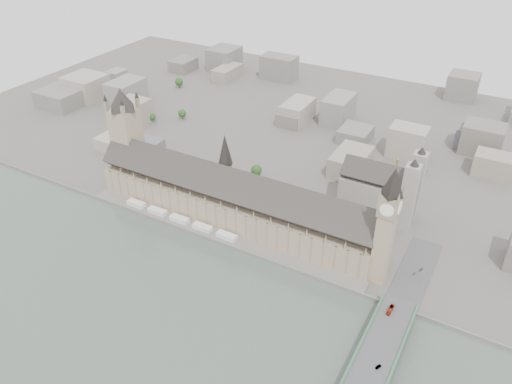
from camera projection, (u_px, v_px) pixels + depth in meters
The scene contains 16 objects.
ground at pixel (221, 232), 437.96m from camera, with size 900.00×900.00×0.00m, color #595651.
river_thames at pixel (81, 370), 317.27m from camera, with size 600.00×600.00×0.00m, color #4A584D.
embankment_wall at pixel (212, 240), 426.17m from camera, with size 600.00×1.50×3.00m, color slate.
river_terrace at pixel (217, 235), 431.93m from camera, with size 270.00×15.00×2.00m, color slate.
terrace_tents at pixel (179, 219), 447.09m from camera, with size 118.00×7.00×4.00m.
palace_of_westminster at pixel (232, 199), 440.01m from camera, with size 265.00×40.73×55.44m.
elizabeth_tower at pixel (387, 219), 355.50m from camera, with size 17.00×17.00×107.50m.
victoria_tower at pixel (126, 133), 477.05m from camera, with size 30.00×30.00×100.00m.
central_tower at pixel (225, 159), 429.56m from camera, with size 13.00×13.00×48.00m.
westminster_bridge at pixel (367, 380), 304.61m from camera, with size 25.00×325.00×10.25m, color #474749.
westminster_abbey at pixel (381, 190), 448.22m from camera, with size 68.00×36.00×64.00m.
city_skyline_inland at pixel (329, 112), 606.81m from camera, with size 720.00×360.00×38.00m, color gray, non-canonical shape.
park_trees at pixel (246, 189), 481.87m from camera, with size 110.00×30.00×15.00m, color #244819, non-canonical shape.
red_bus_north at pixel (390, 310), 344.73m from camera, with size 2.38×10.19×2.84m, color #AD2A13.
car_silver at pixel (378, 367), 305.99m from camera, with size 1.48×4.25×1.40m, color gray.
car_approach at pixel (421, 270), 380.05m from camera, with size 1.79×4.40×1.28m, color gray.
Camera 1 is at (197.19, -288.83, 267.68)m, focal length 35.00 mm.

